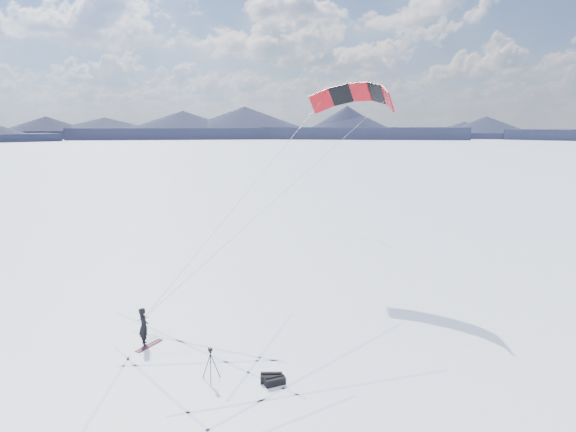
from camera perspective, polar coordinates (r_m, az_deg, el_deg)
ground at (r=18.95m, az=-11.28°, el=-18.69°), size 1800.00×1800.00×0.00m
horizon_hills at (r=17.53m, az=-11.70°, el=-8.78°), size 704.00×705.94×8.56m
snow_tracks at (r=18.20m, az=-12.16°, el=-20.05°), size 17.62×14.39×0.01m
snowkiter at (r=22.17m, az=-16.61°, el=-14.39°), size 0.41×0.61×1.65m
snowboard at (r=21.98m, az=-16.12°, el=-14.53°), size 1.33×0.89×0.04m
tripod at (r=18.52m, az=-9.17°, el=-16.47°), size 0.61×0.67×1.27m
gear_bag_a at (r=18.38m, az=-1.59°, el=-18.95°), size 0.80×0.47×0.33m
gear_bag_b at (r=18.55m, az=-1.99°, el=-18.61°), size 0.88×0.74×0.36m
power_kite at (r=30.33m, az=7.95°, el=13.75°), size 15.77×6.55×10.64m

